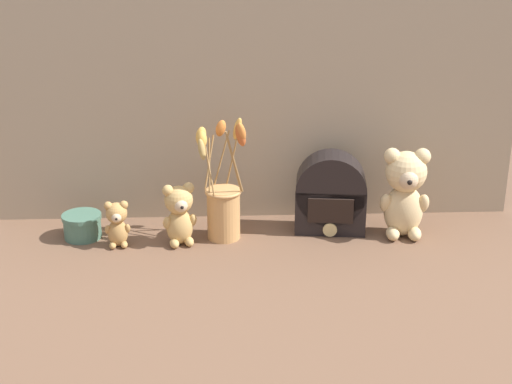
# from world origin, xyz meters

# --- Properties ---
(ground_plane) EXTENTS (4.00, 4.00, 0.00)m
(ground_plane) POSITION_xyz_m (0.00, 0.00, 0.00)
(ground_plane) COLOR brown
(backdrop_wall) EXTENTS (1.38, 0.02, 0.70)m
(backdrop_wall) POSITION_xyz_m (0.00, 0.17, 0.35)
(backdrop_wall) COLOR gray
(backdrop_wall) RESTS_ON ground
(teddy_bear_large) EXTENTS (0.13, 0.12, 0.23)m
(teddy_bear_large) POSITION_xyz_m (0.37, 0.02, 0.12)
(teddy_bear_large) COLOR #DBBC84
(teddy_bear_large) RESTS_ON ground
(teddy_bear_medium) EXTENTS (0.09, 0.08, 0.16)m
(teddy_bear_medium) POSITION_xyz_m (-0.19, -0.01, 0.08)
(teddy_bear_medium) COLOR tan
(teddy_bear_medium) RESTS_ON ground
(teddy_bear_small) EXTENTS (0.07, 0.06, 0.12)m
(teddy_bear_small) POSITION_xyz_m (-0.34, -0.02, 0.06)
(teddy_bear_small) COLOR tan
(teddy_bear_small) RESTS_ON ground
(flower_vase) EXTENTS (0.14, 0.14, 0.32)m
(flower_vase) POSITION_xyz_m (-0.08, 0.02, 0.10)
(flower_vase) COLOR tan
(flower_vase) RESTS_ON ground
(vintage_radio) EXTENTS (0.19, 0.11, 0.21)m
(vintage_radio) POSITION_xyz_m (0.19, 0.06, 0.09)
(vintage_radio) COLOR black
(vintage_radio) RESTS_ON ground
(decorative_tin_tall) EXTENTS (0.10, 0.10, 0.06)m
(decorative_tin_tall) POSITION_xyz_m (-0.44, 0.04, 0.03)
(decorative_tin_tall) COLOR #47705B
(decorative_tin_tall) RESTS_ON ground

